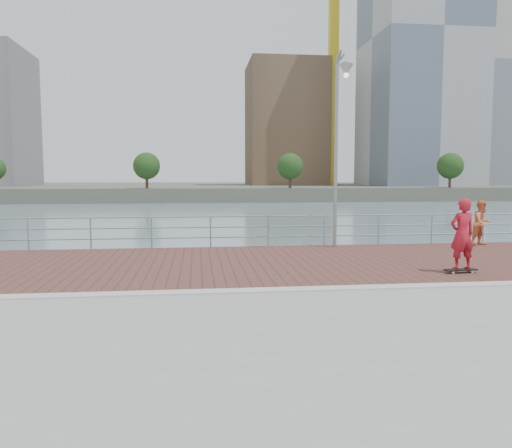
{
  "coord_description": "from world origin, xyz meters",
  "views": [
    {
      "loc": [
        -1.49,
        -10.57,
        2.5
      ],
      "look_at": [
        0.0,
        2.0,
        1.3
      ],
      "focal_mm": 35.0,
      "sensor_mm": 36.0,
      "label": 1
    }
  ],
  "objects": [
    {
      "name": "water",
      "position": [
        0.0,
        0.0,
        -2.0
      ],
      "size": [
        400.0,
        400.0,
        0.0
      ],
      "primitive_type": "plane",
      "color": "slate",
      "rests_on": "ground"
    },
    {
      "name": "brick_lane",
      "position": [
        0.0,
        3.6,
        0.01
      ],
      "size": [
        40.0,
        6.8,
        0.02
      ],
      "primitive_type": "cube",
      "color": "brown",
      "rests_on": "seawall"
    },
    {
      "name": "curb",
      "position": [
        0.0,
        0.0,
        0.03
      ],
      "size": [
        40.0,
        0.4,
        0.06
      ],
      "primitive_type": "cube",
      "color": "#B7B5AD",
      "rests_on": "seawall"
    },
    {
      "name": "far_shore",
      "position": [
        0.0,
        122.5,
        -0.75
      ],
      "size": [
        320.0,
        95.0,
        2.5
      ],
      "primitive_type": "cube",
      "color": "#4C5142",
      "rests_on": "ground"
    },
    {
      "name": "guardrail",
      "position": [
        0.0,
        7.0,
        0.69
      ],
      "size": [
        39.06,
        0.06,
        1.13
      ],
      "color": "#8C9EA8",
      "rests_on": "brick_lane"
    },
    {
      "name": "street_lamp",
      "position": [
        3.34,
        6.03,
        4.58
      ],
      "size": [
        0.47,
        1.37,
        6.44
      ],
      "color": "gray",
      "rests_on": "brick_lane"
    },
    {
      "name": "skateboard",
      "position": [
        5.28,
        1.44,
        0.1
      ],
      "size": [
        0.88,
        0.3,
        0.1
      ],
      "rotation": [
        0.0,
        0.0,
        0.09
      ],
      "color": "black",
      "rests_on": "brick_lane"
    },
    {
      "name": "skateboarder",
      "position": [
        5.28,
        1.44,
        1.03
      ],
      "size": [
        0.71,
        0.5,
        1.85
      ],
      "primitive_type": "imported",
      "rotation": [
        0.0,
        0.0,
        3.23
      ],
      "color": "#AE1724",
      "rests_on": "skateboard"
    },
    {
      "name": "bystander",
      "position": [
        8.77,
        6.32,
        0.84
      ],
      "size": [
        0.95,
        0.84,
        1.63
      ],
      "primitive_type": "imported",
      "rotation": [
        0.0,
        0.0,
        0.33
      ],
      "color": "#EC7845",
      "rests_on": "brick_lane"
    },
    {
      "name": "tower_crane",
      "position": [
        27.36,
        104.0,
        33.5
      ],
      "size": [
        47.0,
        2.0,
        50.7
      ],
      "color": "gold",
      "rests_on": "far_shore"
    },
    {
      "name": "skyline",
      "position": [
        29.16,
        103.89,
        23.49
      ],
      "size": [
        233.0,
        41.0,
        64.34
      ],
      "color": "#ADA38E",
      "rests_on": "far_shore"
    },
    {
      "name": "shoreline_trees",
      "position": [
        -9.76,
        77.0,
        4.41
      ],
      "size": [
        109.96,
        5.14,
        6.85
      ],
      "color": "#473323",
      "rests_on": "far_shore"
    }
  ]
}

